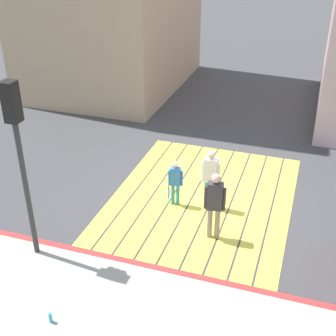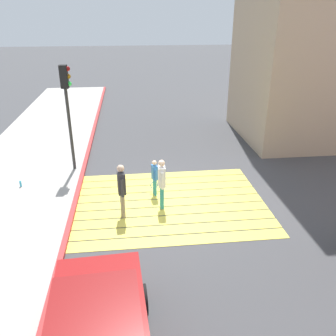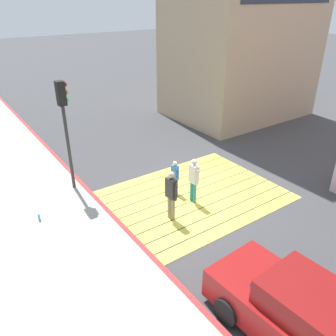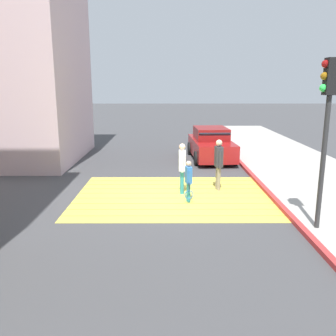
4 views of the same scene
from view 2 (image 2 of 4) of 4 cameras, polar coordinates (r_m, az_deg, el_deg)
The scene contains 9 objects.
ground_plane at distance 12.17m, azimuth 0.42°, elevation -5.62°, with size 120.00×120.00×0.00m, color #424244.
crosswalk_stripes at distance 12.17m, azimuth 0.42°, elevation -5.60°, with size 6.40×4.90×0.01m.
sidewalk_west at distance 12.82m, azimuth -25.44°, elevation -6.24°, with size 4.80×40.00×0.12m, color #ADA8A0.
curb_painted at distance 12.23m, azimuth -14.96°, elevation -6.02°, with size 0.16×40.00×0.13m, color #BC3333.
traffic_light_corner at distance 14.04m, azimuth -16.03°, elevation 10.87°, with size 0.39×0.28×4.24m.
water_bottle at distance 14.02m, azimuth -22.76°, elevation -2.36°, with size 0.07×0.07×0.22m, color #33A5BF.
pedestrian_adult_lead at distance 11.42m, azimuth -1.02°, elevation -2.04°, with size 0.22×0.50×1.72m.
pedestrian_adult_trailing at distance 10.99m, azimuth -7.51°, elevation -3.11°, with size 0.27×0.52×1.80m.
pedestrian_child_with_racket at distance 12.34m, azimuth -2.20°, elevation -1.25°, with size 0.28×0.43×1.33m.
Camera 2 is at (-1.27, -10.49, 6.04)m, focal length 37.65 mm.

